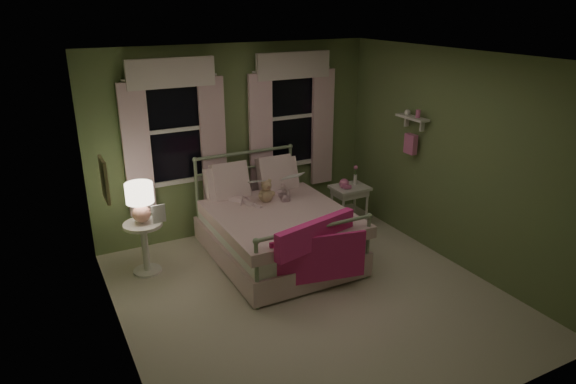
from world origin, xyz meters
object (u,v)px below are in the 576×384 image
nightstand_left (144,241)px  child_right (280,178)px  teddy_bear (266,192)px  table_lamp (140,199)px  bed (275,229)px  child_left (241,181)px  nightstand_right (350,193)px

nightstand_left → child_right: bearing=2.3°
teddy_bear → table_lamp: bearing=176.9°
bed → child_left: (-0.28, 0.42, 0.56)m
teddy_bear → child_left: bearing=150.5°
bed → teddy_bear: bearing=90.0°
teddy_bear → nightstand_right: size_ratio=0.49×
child_right → nightstand_right: (1.03, -0.14, -0.34)m
child_right → teddy_bear: bearing=44.3°
nightstand_right → child_right: bearing=172.1°
table_lamp → nightstand_right: 2.91m
table_lamp → nightstand_right: bearing=-1.4°
child_left → table_lamp: child_left is taller
child_right → teddy_bear: child_right is taller
bed → table_lamp: bearing=167.5°
bed → teddy_bear: 0.49m
bed → child_left: 0.75m
child_right → nightstand_right: size_ratio=1.00×
bed → child_right: 0.72m
nightstand_right → table_lamp: bearing=178.6°
bed → child_right: bearing=56.4°
child_right → child_left: bearing=14.8°
child_left → table_lamp: (-1.29, -0.07, 0.01)m
bed → nightstand_left: (-1.57, 0.35, 0.03)m
table_lamp → teddy_bear: bearing=-3.1°
nightstand_left → table_lamp: 0.54m
child_left → table_lamp: size_ratio=1.55×
teddy_bear → nightstand_left: teddy_bear is taller
table_lamp → child_left: bearing=3.2°
nightstand_left → nightstand_right: size_ratio=1.02×
child_right → nightstand_left: size_ratio=0.99×
table_lamp → child_right: bearing=2.3°
bed → nightstand_right: bed is taller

